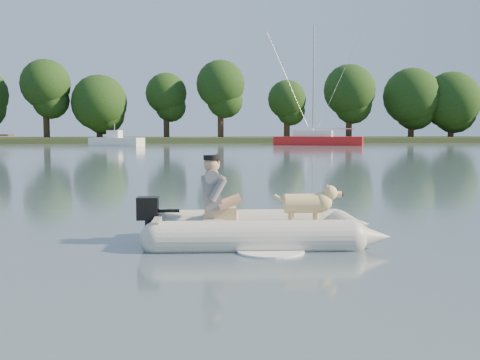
{
  "coord_description": "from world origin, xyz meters",
  "views": [
    {
      "loc": [
        -0.28,
        -7.7,
        1.54
      ],
      "look_at": [
        0.57,
        1.59,
        0.75
      ],
      "focal_mm": 45.0,
      "sensor_mm": 36.0,
      "label": 1
    }
  ],
  "objects": [
    {
      "name": "dinghy",
      "position": [
        0.74,
        0.36,
        0.54
      ],
      "size": [
        4.26,
        2.8,
        1.28
      ],
      "primitive_type": null,
      "rotation": [
        0.0,
        0.0,
        -0.04
      ],
      "color": "#ABABA5",
      "rests_on": "water"
    },
    {
      "name": "dog",
      "position": [
        1.33,
        0.38,
        0.48
      ],
      "size": [
        0.87,
        0.34,
        0.57
      ],
      "primitive_type": null,
      "rotation": [
        0.0,
        0.0,
        -0.04
      ],
      "color": "tan",
      "rests_on": "dinghy"
    },
    {
      "name": "treeline",
      "position": [
        5.75,
        61.07,
        5.3
      ],
      "size": [
        84.66,
        7.35,
        9.27
      ],
      "color": "#332316",
      "rests_on": "shore_bank"
    },
    {
      "name": "sailboat",
      "position": [
        12.28,
        48.75,
        0.5
      ],
      "size": [
        8.65,
        5.08,
        11.41
      ],
      "rotation": [
        0.0,
        0.0,
        -0.34
      ],
      "color": "red",
      "rests_on": "water"
    },
    {
      "name": "water",
      "position": [
        0.0,
        0.0,
        0.0
      ],
      "size": [
        160.0,
        160.0,
        0.0
      ],
      "primitive_type": "plane",
      "color": "slate",
      "rests_on": "ground"
    },
    {
      "name": "motorboat",
      "position": [
        -6.47,
        47.55,
        0.95
      ],
      "size": [
        5.3,
        3.57,
        2.09
      ],
      "primitive_type": null,
      "rotation": [
        0.0,
        0.0,
        -0.37
      ],
      "color": "white",
      "rests_on": "water"
    },
    {
      "name": "man",
      "position": [
        0.1,
        0.43,
        0.71
      ],
      "size": [
        0.69,
        0.6,
        0.99
      ],
      "primitive_type": null,
      "rotation": [
        0.0,
        0.0,
        -0.04
      ],
      "color": "slate",
      "rests_on": "dinghy"
    },
    {
      "name": "shore_bank",
      "position": [
        0.0,
        62.0,
        0.25
      ],
      "size": [
        160.0,
        12.0,
        0.7
      ],
      "primitive_type": "cube",
      "color": "#47512D",
      "rests_on": "water"
    },
    {
      "name": "outboard_motor",
      "position": [
        -0.79,
        0.42,
        0.29
      ],
      "size": [
        0.39,
        0.28,
        0.72
      ],
      "primitive_type": null,
      "rotation": [
        0.0,
        0.0,
        -0.04
      ],
      "color": "black",
      "rests_on": "dinghy"
    }
  ]
}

